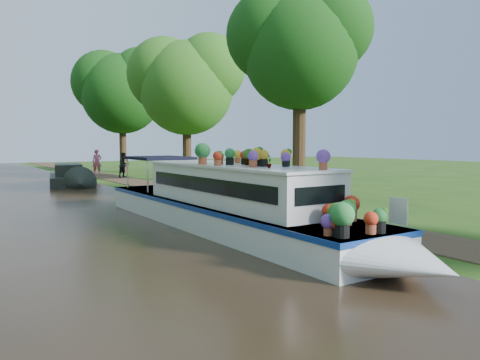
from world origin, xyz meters
name	(u,v)px	position (x,y,z in m)	size (l,w,h in m)	color
ground	(268,218)	(0.00, 0.00, 0.00)	(100.00, 100.00, 0.00)	#224411
canal_water	(82,238)	(-6.00, 0.00, 0.01)	(10.00, 100.00, 0.02)	black
towpath	(296,215)	(1.20, 0.00, 0.01)	(2.20, 100.00, 0.03)	#422F1F
plant_boat	(234,202)	(-2.25, -1.47, 0.85)	(2.29, 13.52, 2.26)	silver
tree_near_overhang	(299,43)	(3.79, 3.06, 6.60)	(5.52, 5.28, 8.99)	black
tree_near_mid	(186,81)	(4.48, 15.08, 6.44)	(6.90, 6.60, 9.40)	black
tree_near_far	(121,87)	(3.98, 26.09, 7.05)	(7.59, 7.26, 10.30)	black
second_boat	(68,177)	(-2.75, 15.89, 0.50)	(2.85, 6.62, 1.23)	black
sandwich_board	(324,211)	(0.53, -2.07, 0.45)	(0.62, 0.63, 0.93)	#BE370D
pedestrian_pink	(97,162)	(1.11, 23.54, 0.99)	(0.70, 0.46, 1.92)	#C24F95
pedestrian_dark	(124,165)	(1.90, 19.69, 0.91)	(0.85, 0.66, 1.75)	black
verge_plant	(297,217)	(0.05, -1.42, 0.21)	(0.39, 0.33, 0.43)	#2F6B20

